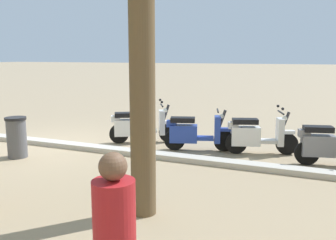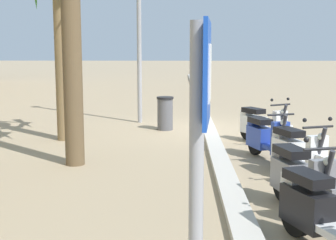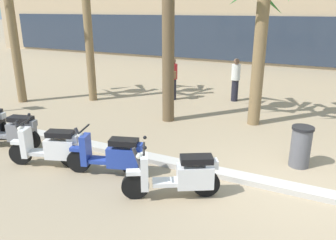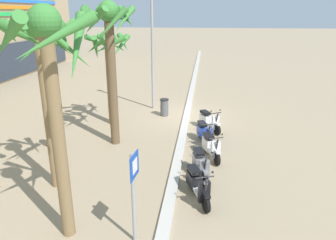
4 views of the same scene
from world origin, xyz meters
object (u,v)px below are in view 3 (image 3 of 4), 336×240
scooter_blue_lead_nearest (112,155)px  pedestrian_window_shopping (235,79)px  scooter_grey_gap_after_mid (13,131)px  scooter_white_mid_rear (179,175)px  scooter_white_tail_end (50,147)px  palm_tree_mid_walkway (263,5)px  litter_bin (301,146)px  pedestrian_strolling_near_curb (173,78)px

scooter_blue_lead_nearest → pedestrian_window_shopping: bearing=84.0°
scooter_grey_gap_after_mid → scooter_blue_lead_nearest: (3.13, -0.10, -0.01)m
scooter_blue_lead_nearest → scooter_white_mid_rear: bearing=-6.6°
scooter_white_tail_end → scooter_blue_lead_nearest: 1.51m
scooter_grey_gap_after_mid → pedestrian_window_shopping: pedestrian_window_shopping is taller
scooter_white_tail_end → scooter_blue_lead_nearest: scooter_white_tail_end is taller
palm_tree_mid_walkway → litter_bin: size_ratio=4.91×
pedestrian_window_shopping → litter_bin: pedestrian_window_shopping is taller
scooter_grey_gap_after_mid → scooter_white_mid_rear: same height
pedestrian_window_shopping → litter_bin: bearing=-59.9°
pedestrian_window_shopping → scooter_blue_lead_nearest: bearing=-96.0°
scooter_white_tail_end → litter_bin: 5.64m
scooter_white_mid_rear → scooter_white_tail_end: bearing=-178.6°
pedestrian_window_shopping → pedestrian_strolling_near_curb: 2.40m
pedestrian_strolling_near_curb → litter_bin: 6.49m
scooter_white_mid_rear → pedestrian_strolling_near_curb: pedestrian_strolling_near_curb is taller
scooter_grey_gap_after_mid → litter_bin: (6.72, 2.11, 0.02)m
pedestrian_strolling_near_curb → scooter_blue_lead_nearest: bearing=-76.6°
palm_tree_mid_walkway → pedestrian_window_shopping: palm_tree_mid_walkway is taller
scooter_blue_lead_nearest → pedestrian_strolling_near_curb: 6.43m
scooter_white_mid_rear → pedestrian_strolling_near_curb: (-3.16, 6.43, 0.41)m
scooter_blue_lead_nearest → pedestrian_window_shopping: pedestrian_window_shopping is taller
scooter_grey_gap_after_mid → pedestrian_window_shopping: size_ratio=1.05×
palm_tree_mid_walkway → pedestrian_window_shopping: size_ratio=2.84×
scooter_white_tail_end → pedestrian_strolling_near_curb: 6.52m
scooter_white_tail_end → scooter_white_mid_rear: bearing=1.4°
scooter_white_mid_rear → pedestrian_window_shopping: pedestrian_window_shopping is taller
scooter_grey_gap_after_mid → scooter_blue_lead_nearest: size_ratio=1.01×
scooter_blue_lead_nearest → scooter_grey_gap_after_mid: bearing=178.2°
palm_tree_mid_walkway → pedestrian_strolling_near_curb: bearing=156.3°
scooter_grey_gap_after_mid → pedestrian_strolling_near_curb: bearing=75.1°
scooter_white_mid_rear → pedestrian_strolling_near_curb: size_ratio=1.02×
scooter_white_mid_rear → scooter_grey_gap_after_mid: bearing=176.5°
scooter_white_mid_rear → palm_tree_mid_walkway: palm_tree_mid_walkway is taller
scooter_grey_gap_after_mid → palm_tree_mid_walkway: 7.54m
scooter_white_mid_rear → pedestrian_window_shopping: bearing=97.2°
pedestrian_strolling_near_curb → palm_tree_mid_walkway: bearing=-23.7°
pedestrian_window_shopping → pedestrian_strolling_near_curb: size_ratio=1.01×
scooter_grey_gap_after_mid → scooter_white_mid_rear: (4.80, -0.29, -0.01)m
palm_tree_mid_walkway → pedestrian_strolling_near_curb: 4.65m
pedestrian_window_shopping → pedestrian_strolling_near_curb: bearing=-158.6°
scooter_grey_gap_after_mid → pedestrian_window_shopping: (3.87, 7.02, 0.40)m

